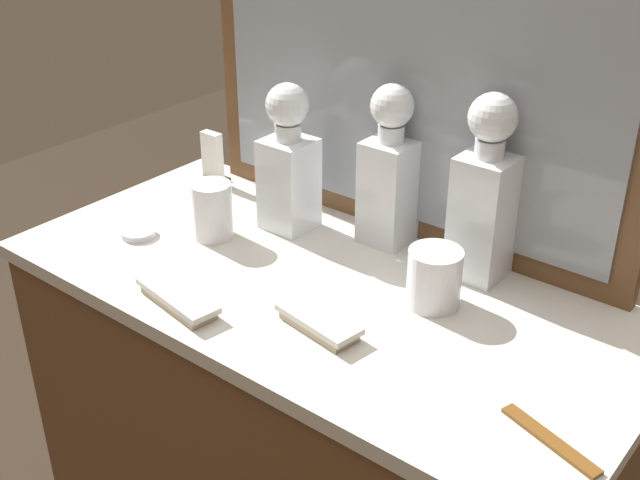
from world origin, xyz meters
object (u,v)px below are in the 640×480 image
crystal_decanter_rear (484,206)px  crystal_tumbler_far_left (434,280)px  silver_brush_front (319,322)px  napkin_holder (213,162)px  porcelain_dish (138,233)px  tortoiseshell_comb (550,440)px  crystal_decanter_far_right (289,172)px  silver_brush_left (178,299)px  crystal_decanter_center (390,181)px  crystal_tumbler_far_right (212,213)px

crystal_decanter_rear → crystal_tumbler_far_left: crystal_decanter_rear is taller
silver_brush_front → napkin_holder: napkin_holder is taller
porcelain_dish → tortoiseshell_comb: 0.83m
napkin_holder → crystal_decanter_rear: bearing=0.9°
crystal_decanter_far_right → silver_brush_left: size_ratio=1.62×
napkin_holder → silver_brush_left: bearing=-51.4°
crystal_decanter_rear → crystal_decanter_center: 0.19m
silver_brush_front → tortoiseshell_comb: silver_brush_front is taller
silver_brush_front → crystal_decanter_center: bearing=105.4°
crystal_tumbler_far_left → crystal_tumbler_far_right: (-0.43, -0.06, 0.01)m
silver_brush_left → crystal_tumbler_far_left: bearing=39.5°
silver_brush_front → porcelain_dish: (-0.45, 0.03, -0.01)m
crystal_decanter_rear → tortoiseshell_comb: crystal_decanter_rear is taller
crystal_decanter_far_right → napkin_holder: crystal_decanter_far_right is taller
crystal_tumbler_far_left → silver_brush_left: bearing=-140.5°
crystal_decanter_center → porcelain_dish: size_ratio=4.56×
crystal_tumbler_far_right → silver_brush_left: (0.12, -0.20, -0.04)m
crystal_tumbler_far_right → crystal_decanter_rear: bearing=22.5°
crystal_decanter_far_right → silver_brush_left: bearing=-82.5°
crystal_decanter_center → crystal_decanter_far_right: crystal_decanter_center is taller
crystal_tumbler_far_right → napkin_holder: napkin_holder is taller
crystal_tumbler_far_right → silver_brush_front: crystal_tumbler_far_right is taller
crystal_tumbler_far_right → silver_brush_front: (0.34, -0.11, -0.04)m
crystal_decanter_far_right → crystal_tumbler_far_left: crystal_decanter_far_right is taller
porcelain_dish → silver_brush_front: bearing=-3.5°
porcelain_dish → tortoiseshell_comb: bearing=-2.7°
tortoiseshell_comb → napkin_holder: (-0.89, 0.30, 0.04)m
crystal_decanter_center → silver_brush_front: size_ratio=1.97×
crystal_tumbler_far_left → silver_brush_front: bearing=-119.5°
crystal_tumbler_far_right → silver_brush_left: 0.24m
crystal_tumbler_far_right → porcelain_dish: 0.15m
porcelain_dish → tortoiseshell_comb: porcelain_dish is taller
crystal_tumbler_far_left → porcelain_dish: bearing=-165.4°
crystal_tumbler_far_left → crystal_tumbler_far_right: 0.44m
silver_brush_front → crystal_tumbler_far_left: bearing=60.5°
crystal_decanter_far_right → tortoiseshell_comb: 0.69m
crystal_tumbler_far_right → crystal_decanter_center: bearing=36.6°
crystal_decanter_rear → silver_brush_front: crystal_decanter_rear is taller
porcelain_dish → crystal_tumbler_far_right: bearing=37.7°
crystal_decanter_rear → crystal_decanter_center: (-0.19, 0.01, -0.01)m
crystal_decanter_far_right → crystal_tumbler_far_left: bearing=-10.2°
crystal_tumbler_far_left → tortoiseshell_comb: crystal_tumbler_far_left is taller
silver_brush_left → silver_brush_front: bearing=22.0°
crystal_tumbler_far_left → porcelain_dish: crystal_tumbler_far_left is taller
crystal_decanter_center → napkin_holder: (-0.43, -0.02, -0.07)m
silver_brush_front → tortoiseshell_comb: size_ratio=1.00×
silver_brush_front → tortoiseshell_comb: 0.38m
silver_brush_left → crystal_decanter_far_right: bearing=97.5°
crystal_decanter_center → crystal_decanter_far_right: (-0.17, -0.07, -0.01)m
crystal_tumbler_far_right → silver_brush_front: bearing=-18.5°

